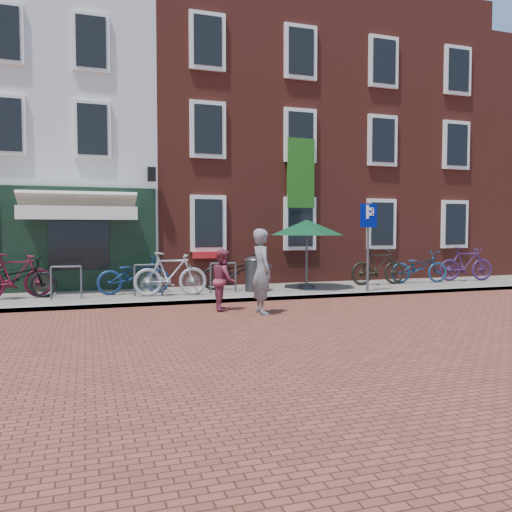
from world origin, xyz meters
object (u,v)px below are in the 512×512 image
object	(u,v)px
bicycle_5	(378,267)
litter_bin	(255,272)
bicycle_7	(466,264)
bicycle_0	(16,278)
bicycle_1	(14,276)
parking_sign	(368,231)
bicycle_4	(235,272)
woman	(262,271)
bicycle_2	(134,275)
boy	(224,280)
bicycle_6	(419,267)
bicycle_3	(171,274)
parasol	(307,225)

from	to	relation	value
bicycle_5	litter_bin	bearing A→B (deg)	95.94
bicycle_7	bicycle_0	bearing A→B (deg)	101.19
bicycle_0	bicycle_1	distance (m)	0.09
parking_sign	bicycle_4	xyz separation A→B (m)	(-3.37, 1.56, -1.17)
woman	bicycle_2	size ratio (longest dim) A/B	0.95
parking_sign	boy	bearing A→B (deg)	-163.30
woman	bicycle_0	xyz separation A→B (m)	(-5.25, 3.55, -0.31)
bicycle_5	bicycle_6	xyz separation A→B (m)	(1.54, 0.08, -0.06)
parking_sign	bicycle_1	xyz separation A→B (m)	(-9.11, 1.41, -1.12)
bicycle_3	bicycle_6	world-z (taller)	bicycle_3
woman	bicycle_5	size ratio (longest dim) A/B	0.98
bicycle_2	bicycle_5	world-z (taller)	bicycle_5
bicycle_6	boy	bearing A→B (deg)	118.64
parking_sign	bicycle_5	distance (m)	2.15
bicycle_2	boy	bearing A→B (deg)	-155.30
woman	bicycle_5	distance (m)	6.11
woman	bicycle_7	size ratio (longest dim) A/B	0.98
boy	bicycle_5	size ratio (longest dim) A/B	0.73
bicycle_2	bicycle_7	xyz separation A→B (m)	(10.82, 0.05, 0.06)
woman	bicycle_1	distance (m)	6.33
bicycle_5	bicycle_6	distance (m)	1.55
litter_bin	bicycle_1	distance (m)	6.16
parasol	bicycle_7	world-z (taller)	parasol
bicycle_4	bicycle_3	bearing A→B (deg)	120.69
bicycle_2	bicycle_5	xyz separation A→B (m)	(7.40, -0.07, 0.06)
litter_bin	bicycle_1	world-z (taller)	bicycle_1
bicycle_1	bicycle_7	bearing A→B (deg)	-112.24
parking_sign	parasol	size ratio (longest dim) A/B	1.10
boy	bicycle_1	distance (m)	5.38
bicycle_7	parasol	bearing A→B (deg)	103.80
woman	parasol	bearing A→B (deg)	-38.66
parking_sign	bicycle_7	xyz separation A→B (m)	(4.61, 1.51, -1.12)
parasol	bicycle_0	bearing A→B (deg)	178.18
bicycle_4	boy	bearing A→B (deg)	167.93
parking_sign	bicycle_7	distance (m)	4.98
bicycle_2	bicycle_3	distance (m)	1.11
parking_sign	bicycle_6	size ratio (longest dim) A/B	1.27
parasol	bicycle_6	distance (m)	4.28
bicycle_3	bicycle_5	distance (m)	6.58
bicycle_0	bicycle_6	xyz separation A→B (m)	(11.82, 0.00, 0.00)
woman	bicycle_4	size ratio (longest dim) A/B	0.95
litter_bin	bicycle_7	distance (m)	7.59
woman	bicycle_3	size ratio (longest dim) A/B	0.98
parasol	bicycle_1	size ratio (longest dim) A/B	1.19
bicycle_3	parking_sign	bearing A→B (deg)	-93.15
litter_bin	bicycle_5	distance (m)	4.17
boy	bicycle_0	size ratio (longest dim) A/B	0.71
parking_sign	bicycle_6	xyz separation A→B (m)	(2.74, 1.47, -1.17)
bicycle_1	bicycle_5	xyz separation A→B (m)	(10.30, -0.01, 0.00)
bicycle_2	bicycle_5	size ratio (longest dim) A/B	1.03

